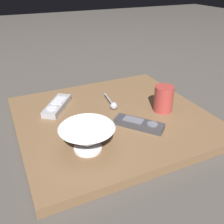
{
  "coord_description": "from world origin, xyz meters",
  "views": [
    {
      "loc": [
        -0.74,
        0.35,
        0.5
      ],
      "look_at": [
        -0.01,
        0.01,
        0.05
      ],
      "focal_mm": 40.88,
      "sensor_mm": 36.0,
      "label": 1
    }
  ],
  "objects_px": {
    "coffee_mug": "(164,99)",
    "tv_remote_near": "(57,106)",
    "teaspoon": "(113,105)",
    "cereal_bowl": "(87,137)",
    "tv_remote_far": "(139,124)"
  },
  "relations": [
    {
      "from": "cereal_bowl",
      "to": "tv_remote_near",
      "type": "bearing_deg",
      "value": 3.41
    },
    {
      "from": "coffee_mug",
      "to": "teaspoon",
      "type": "bearing_deg",
      "value": 59.48
    },
    {
      "from": "teaspoon",
      "to": "cereal_bowl",
      "type": "bearing_deg",
      "value": 138.81
    },
    {
      "from": "cereal_bowl",
      "to": "teaspoon",
      "type": "relative_size",
      "value": 1.26
    },
    {
      "from": "tv_remote_near",
      "to": "coffee_mug",
      "type": "bearing_deg",
      "value": -117.2
    },
    {
      "from": "cereal_bowl",
      "to": "tv_remote_near",
      "type": "height_order",
      "value": "cereal_bowl"
    },
    {
      "from": "coffee_mug",
      "to": "tv_remote_far",
      "type": "distance_m",
      "value": 0.16
    },
    {
      "from": "cereal_bowl",
      "to": "tv_remote_near",
      "type": "relative_size",
      "value": 0.96
    },
    {
      "from": "teaspoon",
      "to": "coffee_mug",
      "type": "bearing_deg",
      "value": -120.52
    },
    {
      "from": "tv_remote_near",
      "to": "tv_remote_far",
      "type": "distance_m",
      "value": 0.33
    },
    {
      "from": "coffee_mug",
      "to": "tv_remote_near",
      "type": "height_order",
      "value": "coffee_mug"
    },
    {
      "from": "teaspoon",
      "to": "tv_remote_near",
      "type": "height_order",
      "value": "teaspoon"
    },
    {
      "from": "coffee_mug",
      "to": "teaspoon",
      "type": "distance_m",
      "value": 0.19
    },
    {
      "from": "coffee_mug",
      "to": "tv_remote_far",
      "type": "bearing_deg",
      "value": 114.72
    },
    {
      "from": "coffee_mug",
      "to": "teaspoon",
      "type": "height_order",
      "value": "coffee_mug"
    }
  ]
}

